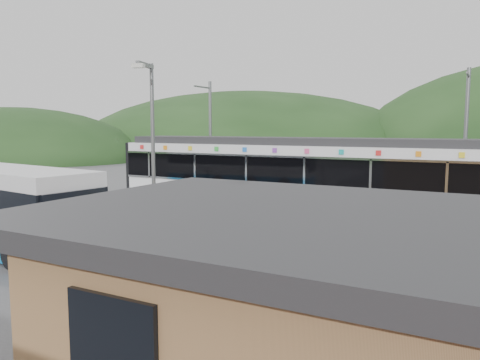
% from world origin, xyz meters
% --- Properties ---
extents(ground, '(120.00, 120.00, 0.00)m').
position_xyz_m(ground, '(0.00, 0.00, 0.00)').
color(ground, '#4C4C4F').
rests_on(ground, ground).
extents(hills, '(146.00, 149.00, 26.00)m').
position_xyz_m(hills, '(6.19, 5.29, 0.00)').
color(hills, '#1E3D19').
rests_on(hills, ground).
extents(platform, '(26.00, 3.20, 0.30)m').
position_xyz_m(platform, '(0.00, 3.30, 0.15)').
color(platform, '#9E9E99').
rests_on(platform, ground).
extents(yellow_line, '(26.00, 0.10, 0.01)m').
position_xyz_m(yellow_line, '(0.00, 2.00, 0.30)').
color(yellow_line, yellow).
rests_on(yellow_line, platform).
extents(train, '(20.44, 3.01, 3.74)m').
position_xyz_m(train, '(0.10, 6.00, 2.06)').
color(train, black).
rests_on(train, ground).
extents(catenary_mast_west, '(0.18, 1.80, 7.00)m').
position_xyz_m(catenary_mast_west, '(-7.00, 8.56, 3.65)').
color(catenary_mast_west, slate).
rests_on(catenary_mast_west, ground).
extents(catenary_mast_east, '(0.18, 1.80, 7.00)m').
position_xyz_m(catenary_mast_east, '(7.00, 8.56, 3.65)').
color(catenary_mast_east, slate).
rests_on(catenary_mast_east, ground).
extents(station_shelter, '(9.20, 6.20, 3.00)m').
position_xyz_m(station_shelter, '(6.00, -9.01, 1.55)').
color(station_shelter, '#966B41').
rests_on(station_shelter, ground).
extents(lamp_post, '(0.39, 1.13, 6.22)m').
position_xyz_m(lamp_post, '(-1.32, -4.13, 3.71)').
color(lamp_post, slate).
rests_on(lamp_post, ground).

